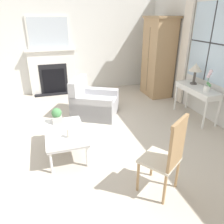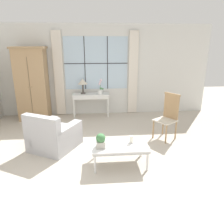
{
  "view_description": "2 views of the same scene",
  "coord_description": "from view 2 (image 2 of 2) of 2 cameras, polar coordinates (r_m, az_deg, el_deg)",
  "views": [
    {
      "loc": [
        3.61,
        -0.41,
        2.18
      ],
      "look_at": [
        0.37,
        0.59,
        0.66
      ],
      "focal_mm": 35.0,
      "sensor_mm": 36.0,
      "label": 1
    },
    {
      "loc": [
        -0.11,
        -3.94,
        2.27
      ],
      "look_at": [
        0.28,
        0.56,
        0.81
      ],
      "focal_mm": 35.0,
      "sensor_mm": 36.0,
      "label": 2
    }
  ],
  "objects": [
    {
      "name": "console_table",
      "position": [
        6.87,
        -5.55,
        4.01
      ],
      "size": [
        1.14,
        0.41,
        0.73
      ],
      "color": "white",
      "rests_on": "ground_plane"
    },
    {
      "name": "armoire",
      "position": [
        6.93,
        -20.05,
        6.89
      ],
      "size": [
        0.94,
        0.66,
        2.15
      ],
      "color": "tan",
      "rests_on": "ground_plane"
    },
    {
      "name": "table_lamp",
      "position": [
        6.84,
        -7.67,
        7.74
      ],
      "size": [
        0.29,
        0.29,
        0.47
      ],
      "color": "#4C4742",
      "rests_on": "console_table"
    },
    {
      "name": "ground_plane",
      "position": [
        4.55,
        -3.0,
        -12.12
      ],
      "size": [
        14.0,
        14.0,
        0.0
      ],
      "primitive_type": "plane",
      "color": "#BCB2A3"
    },
    {
      "name": "side_chair_wooden",
      "position": [
        5.43,
        14.52,
        -0.48
      ],
      "size": [
        0.61,
        0.61,
        1.11
      ],
      "color": "beige",
      "rests_on": "ground_plane"
    },
    {
      "name": "pillar_candle",
      "position": [
        4.22,
        5.03,
        -7.2
      ],
      "size": [
        0.1,
        0.1,
        0.16
      ],
      "color": "silver",
      "rests_on": "coffee_table"
    },
    {
      "name": "potted_orchid",
      "position": [
        6.79,
        -3.05,
        6.14
      ],
      "size": [
        0.17,
        0.13,
        0.47
      ],
      "color": "white",
      "rests_on": "console_table"
    },
    {
      "name": "potted_plant_small",
      "position": [
        4.01,
        -3.02,
        -7.46
      ],
      "size": [
        0.18,
        0.18,
        0.27
      ],
      "color": "#BCB7AD",
      "rests_on": "coffee_table"
    },
    {
      "name": "coffee_table",
      "position": [
        4.2,
        2.03,
        -8.99
      ],
      "size": [
        1.06,
        0.64,
        0.42
      ],
      "color": "silver",
      "rests_on": "ground_plane"
    },
    {
      "name": "armchair_upholstered",
      "position": [
        5.02,
        -14.95,
        -6.23
      ],
      "size": [
        1.21,
        1.24,
        0.86
      ],
      "color": "#B2B2B7",
      "rests_on": "ground_plane"
    },
    {
      "name": "wall_back_windowed",
      "position": [
        7.02,
        -4.12,
        10.7
      ],
      "size": [
        7.2,
        0.14,
        2.8
      ],
      "color": "silver",
      "rests_on": "ground_plane"
    }
  ]
}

